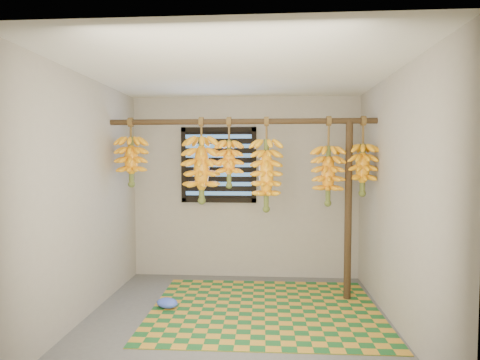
# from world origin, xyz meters

# --- Properties ---
(floor) EXTENTS (3.00, 3.00, 0.01)m
(floor) POSITION_xyz_m (0.00, 0.00, -0.01)
(floor) COLOR #545454
(floor) RESTS_ON ground
(ceiling) EXTENTS (3.00, 3.00, 0.01)m
(ceiling) POSITION_xyz_m (0.00, 0.00, 2.40)
(ceiling) COLOR silver
(ceiling) RESTS_ON wall_back
(wall_back) EXTENTS (3.00, 0.01, 2.40)m
(wall_back) POSITION_xyz_m (0.00, 1.50, 1.20)
(wall_back) COLOR gray
(wall_back) RESTS_ON floor
(wall_left) EXTENTS (0.01, 3.00, 2.40)m
(wall_left) POSITION_xyz_m (-1.50, 0.00, 1.20)
(wall_left) COLOR gray
(wall_left) RESTS_ON floor
(wall_right) EXTENTS (0.01, 3.00, 2.40)m
(wall_right) POSITION_xyz_m (1.50, 0.00, 1.20)
(wall_right) COLOR gray
(wall_right) RESTS_ON floor
(window) EXTENTS (1.00, 0.04, 1.00)m
(window) POSITION_xyz_m (-0.35, 1.48, 1.50)
(window) COLOR black
(window) RESTS_ON wall_back
(hanging_pole) EXTENTS (3.00, 0.06, 0.06)m
(hanging_pole) POSITION_xyz_m (0.00, 0.70, 2.00)
(hanging_pole) COLOR #3E2E18
(hanging_pole) RESTS_ON wall_left
(support_post) EXTENTS (0.08, 0.08, 2.00)m
(support_post) POSITION_xyz_m (1.20, 0.70, 1.00)
(support_post) COLOR #3E2E18
(support_post) RESTS_ON floor
(woven_mat) EXTENTS (2.39, 1.93, 0.01)m
(woven_mat) POSITION_xyz_m (0.28, 0.32, 0.01)
(woven_mat) COLOR #1A5824
(woven_mat) RESTS_ON floor
(plastic_bag) EXTENTS (0.30, 0.27, 0.10)m
(plastic_bag) POSITION_xyz_m (-0.75, 0.28, 0.06)
(plastic_bag) COLOR blue
(plastic_bag) RESTS_ON woven_mat
(banana_bunch_a) EXTENTS (0.34, 0.34, 0.78)m
(banana_bunch_a) POSITION_xyz_m (-1.27, 0.70, 1.55)
(banana_bunch_a) COLOR brown
(banana_bunch_a) RESTS_ON hanging_pole
(banana_bunch_b) EXTENTS (0.41, 0.41, 0.97)m
(banana_bunch_b) POSITION_xyz_m (-0.45, 0.70, 1.46)
(banana_bunch_b) COLOR brown
(banana_bunch_b) RESTS_ON hanging_pole
(banana_bunch_c) EXTENTS (0.31, 0.31, 0.79)m
(banana_bunch_c) POSITION_xyz_m (-0.13, 0.70, 1.53)
(banana_bunch_c) COLOR brown
(banana_bunch_c) RESTS_ON hanging_pole
(banana_bunch_d) EXTENTS (0.34, 0.34, 1.06)m
(banana_bunch_d) POSITION_xyz_m (0.29, 0.70, 1.40)
(banana_bunch_d) COLOR brown
(banana_bunch_d) RESTS_ON hanging_pole
(banana_bunch_e) EXTENTS (0.35, 0.35, 0.98)m
(banana_bunch_e) POSITION_xyz_m (0.97, 0.70, 1.40)
(banana_bunch_e) COLOR brown
(banana_bunch_e) RESTS_ON hanging_pole
(banana_bunch_f) EXTENTS (0.32, 0.32, 0.87)m
(banana_bunch_f) POSITION_xyz_m (1.35, 0.70, 1.46)
(banana_bunch_f) COLOR brown
(banana_bunch_f) RESTS_ON hanging_pole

